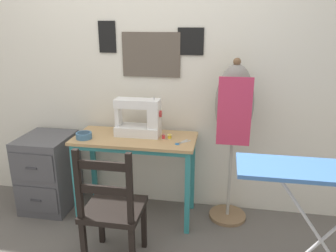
% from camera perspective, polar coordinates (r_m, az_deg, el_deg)
% --- Properties ---
extents(ground_plane, '(14.00, 14.00, 0.00)m').
position_cam_1_polar(ground_plane, '(2.89, -6.59, -17.42)').
color(ground_plane, '#5B5651').
extents(wall_back, '(10.00, 0.07, 2.55)m').
position_cam_1_polar(wall_back, '(2.89, -4.53, 10.12)').
color(wall_back, silver).
rests_on(wall_back, ground_plane).
extents(sewing_table, '(1.02, 0.46, 0.74)m').
position_cam_1_polar(sewing_table, '(2.77, -5.78, -4.17)').
color(sewing_table, tan).
rests_on(sewing_table, ground_plane).
extents(sewing_machine, '(0.39, 0.18, 0.33)m').
position_cam_1_polar(sewing_machine, '(2.74, -4.80, 1.30)').
color(sewing_machine, white).
rests_on(sewing_machine, sewing_table).
extents(fabric_bowl, '(0.13, 0.13, 0.05)m').
position_cam_1_polar(fabric_bowl, '(2.78, -14.44, -1.59)').
color(fabric_bowl, teal).
rests_on(fabric_bowl, sewing_table).
extents(scissors, '(0.12, 0.14, 0.01)m').
position_cam_1_polar(scissors, '(2.59, 2.17, -2.97)').
color(scissors, silver).
rests_on(scissors, sewing_table).
extents(thread_spool_near_machine, '(0.03, 0.03, 0.04)m').
position_cam_1_polar(thread_spool_near_machine, '(2.68, -0.79, -1.85)').
color(thread_spool_near_machine, red).
rests_on(thread_spool_near_machine, sewing_table).
extents(thread_spool_mid_table, '(0.04, 0.04, 0.04)m').
position_cam_1_polar(thread_spool_mid_table, '(2.69, 0.27, -1.86)').
color(thread_spool_mid_table, yellow).
rests_on(thread_spool_mid_table, sewing_table).
extents(wooden_chair, '(0.40, 0.38, 0.91)m').
position_cam_1_polar(wooden_chair, '(2.35, -9.66, -14.21)').
color(wooden_chair, black).
rests_on(wooden_chair, ground_plane).
extents(filing_cabinet, '(0.43, 0.50, 0.68)m').
position_cam_1_polar(filing_cabinet, '(3.22, -20.06, -7.53)').
color(filing_cabinet, '#4C4C51').
rests_on(filing_cabinet, ground_plane).
extents(dress_form, '(0.32, 0.32, 1.40)m').
position_cam_1_polar(dress_form, '(2.67, 11.39, 2.19)').
color(dress_form, '#846647').
rests_on(dress_form, ground_plane).
extents(ironing_board, '(1.03, 0.32, 0.90)m').
position_cam_1_polar(ironing_board, '(2.03, 26.58, -8.22)').
color(ironing_board, '#3D6BAD').
rests_on(ironing_board, ground_plane).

